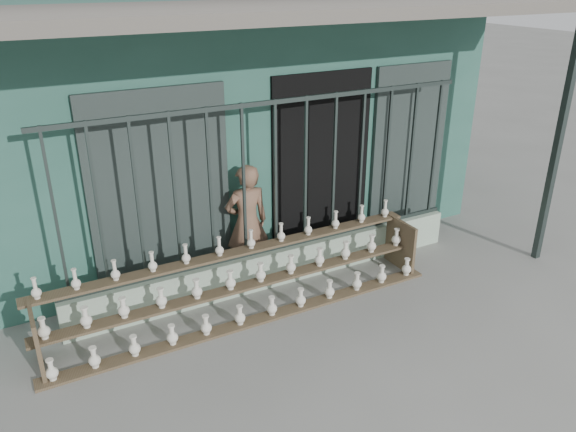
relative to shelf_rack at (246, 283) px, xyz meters
name	(u,v)px	position (x,y,z in m)	size (l,w,h in m)	color
ground	(333,338)	(0.58, -0.89, -0.36)	(60.00, 60.00, 0.00)	slate
workshop_building	(189,104)	(0.59, 3.34, 1.26)	(7.40, 6.60, 3.21)	#285649
parapet_wall	(276,266)	(0.58, 0.41, -0.14)	(5.00, 0.20, 0.45)	#9EB89E
security_fence	(276,178)	(0.58, 0.41, 0.99)	(5.00, 0.04, 1.80)	#283330
shelf_rack	(246,283)	(0.00, 0.00, 0.00)	(4.50, 0.68, 0.85)	brown
elderly_woman	(247,223)	(0.34, 0.70, 0.37)	(0.54, 0.35, 1.47)	brown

